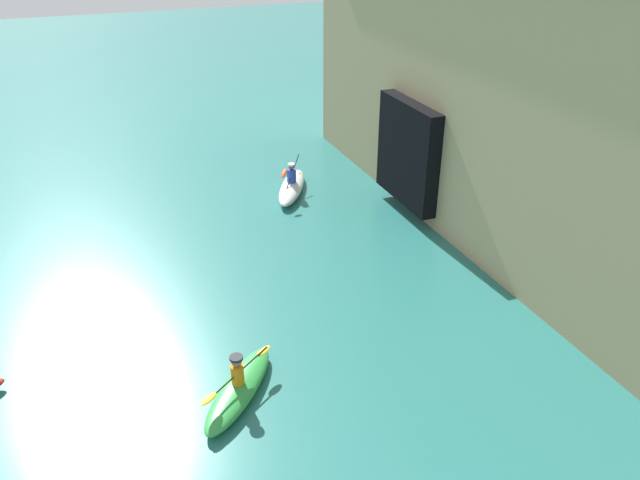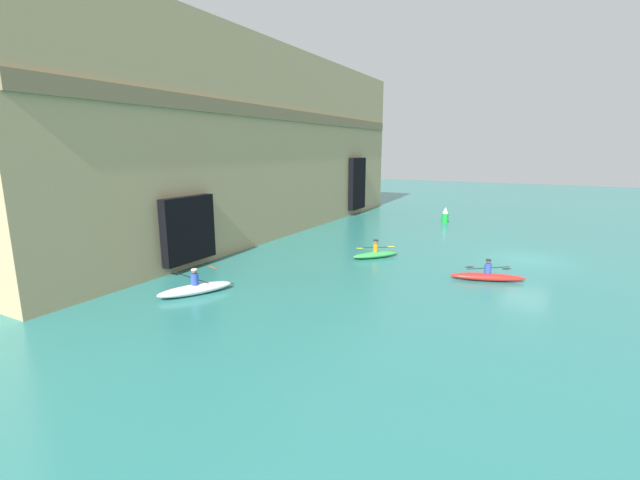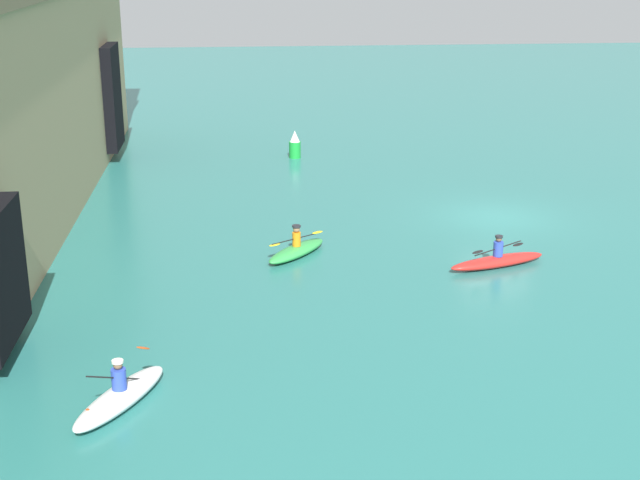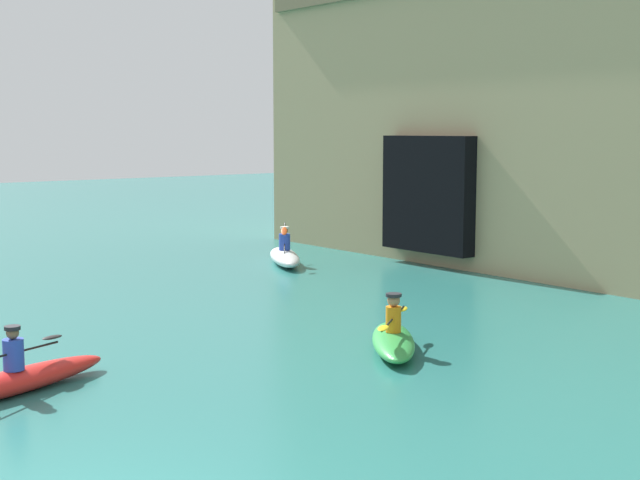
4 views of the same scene
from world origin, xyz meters
name	(u,v)px [view 1 (image 1 of 4)]	position (x,y,z in m)	size (l,w,h in m)	color
kayak_green	(239,388)	(-3.66, 7.85, 0.22)	(2.71, 2.42, 1.06)	green
kayak_white	(292,186)	(-13.41, 12.46, 0.25)	(3.24, 2.23, 1.22)	white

